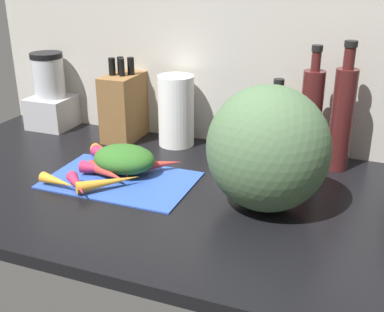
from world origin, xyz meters
The scene contains 20 objects.
ground_plane centered at (0.00, 0.00, -1.50)cm, with size 170.00×80.00×3.00cm, color black.
wall_back centered at (0.00, 38.50, 30.00)cm, with size 170.00×3.00×60.00cm, color #BCB7AD.
cutting_board centered at (-19.83, -1.81, 0.40)cm, with size 39.22×25.03×0.80cm, color #2D51B7.
carrot_0 centered at (-25.98, -1.84, 2.57)cm, with size 3.53×3.53×11.35cm, color #B2264C.
carrot_1 centered at (-27.15, 6.29, 2.55)cm, with size 3.51×3.51×16.27cm, color #B2264C.
carrot_2 centered at (-29.11, 7.89, 2.50)cm, with size 3.41×3.41×14.69cm, color orange.
carrot_3 centered at (-22.95, -3.30, 2.49)cm, with size 3.37×3.37×14.53cm, color red.
carrot_4 centered at (-21.10, 1.19, 2.28)cm, with size 2.97×2.97×12.18cm, color red.
carrot_5 centered at (-26.39, -12.28, 2.35)cm, with size 3.10×3.10×11.74cm, color #B2264C.
carrot_6 centered at (-32.48, -12.20, 2.25)cm, with size 2.91×2.91×10.85cm, color orange.
carrot_7 centered at (-19.76, -8.04, 2.37)cm, with size 3.14×3.14×16.63cm, color orange.
carrot_8 centered at (-11.99, 7.48, 2.43)cm, with size 3.26×3.26×11.81cm, color red.
carrot_greens_pile centered at (-20.94, 2.66, 4.52)cm, with size 17.57×13.51×7.43cm, color #2D6023.
winter_squash centered at (19.68, -2.16, 14.95)cm, with size 28.82×26.53×29.89cm, color #4C6B47.
knife_block centered at (-34.96, 29.15, 11.06)cm, with size 9.85×17.13×26.93cm.
blender_appliance centered at (-64.58, 29.97, 11.34)cm, with size 14.33×14.33×26.39cm.
paper_towel_roll centered at (-16.65, 29.50, 11.22)cm, with size 11.31×11.31×22.45cm, color white.
bottle_0 centered at (15.76, 26.97, 9.61)cm, with size 7.47×7.47×24.68cm.
bottle_1 centered at (25.31, 26.92, 14.67)cm, with size 6.03×6.03×34.56cm.
bottle_2 centered at (33.61, 27.81, 15.48)cm, with size 6.10×6.10×36.06cm.
Camera 1 is at (40.35, -104.20, 55.09)cm, focal length 44.76 mm.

